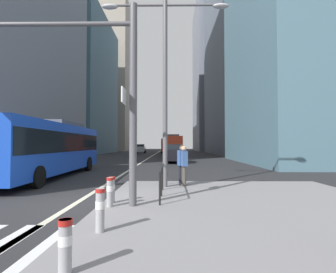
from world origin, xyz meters
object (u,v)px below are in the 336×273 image
city_bus_red_distant (167,145)px  bollard_back (112,188)px  car_oncoming_mid (141,149)px  bollard_front (65,243)px  city_bus_red_receding (172,145)px  street_lamp_post (165,66)px  bollard_right (110,190)px  pedestrian_far (184,163)px  bollard_left (100,208)px  car_receding_near (173,153)px  city_bus_blue_oncoming (49,146)px  traffic_signal_gantry (59,71)px  pedestrian_walking (182,163)px

city_bus_red_distant → bollard_back: bearing=-91.1°
car_oncoming_mid → bollard_front: car_oncoming_mid is taller
city_bus_red_receding → street_lamp_post: 30.40m
city_bus_red_distant → bollard_front: size_ratio=15.13×
bollard_right → pedestrian_far: size_ratio=0.48×
bollard_left → pedestrian_far: size_ratio=0.51×
car_receding_near → bollard_right: size_ratio=5.51×
city_bus_red_distant → city_bus_blue_oncoming: bearing=-98.4°
bollard_left → city_bus_red_distant: bearing=89.3°
city_bus_red_receding → city_bus_red_distant: bearing=93.4°
car_receding_near → traffic_signal_gantry: traffic_signal_gantry is taller
city_bus_red_distant → bollard_front: city_bus_red_distant is taller
city_bus_blue_oncoming → pedestrian_far: 8.72m
city_bus_blue_oncoming → pedestrian_walking: (7.68, -3.77, -0.69)m
car_receding_near → bollard_front: bearing=-94.2°
pedestrian_walking → car_receding_near: bearing=90.9°
city_bus_red_distant → bollard_front: (-0.66, -54.81, -1.26)m
city_bus_blue_oncoming → city_bus_red_receding: (7.40, 26.00, -0.00)m
city_bus_red_receding → street_lamp_post: street_lamp_post is taller
bollard_right → bollard_back: bearing=96.1°
car_oncoming_mid → bollard_front: bearing=-84.5°
car_oncoming_mid → bollard_right: (4.84, -49.14, -0.37)m
street_lamp_post → pedestrian_far: bearing=17.7°
traffic_signal_gantry → bollard_back: (1.50, 0.37, -3.54)m
bollard_left → bollard_right: bearing=98.2°
city_bus_red_distant → traffic_signal_gantry: size_ratio=1.74×
city_bus_blue_oncoming → bollard_left: size_ratio=13.36×
bollard_back → traffic_signal_gantry: bearing=-166.0°
city_bus_blue_oncoming → bollard_left: city_bus_blue_oncoming is taller
traffic_signal_gantry → pedestrian_far: bearing=43.1°
traffic_signal_gantry → street_lamp_post: 4.70m
traffic_signal_gantry → pedestrian_far: (3.88, 3.63, -3.02)m
bollard_back → pedestrian_far: (2.38, 3.25, 0.52)m
street_lamp_post → pedestrian_far: street_lamp_post is taller
city_bus_red_distant → car_receding_near: bearing=-88.1°
city_bus_blue_oncoming → bollard_back: 9.06m
city_bus_red_receding → bollard_front: size_ratio=15.60×
city_bus_red_receding → bollard_left: (-1.67, -35.81, -1.19)m
car_oncoming_mid → traffic_signal_gantry: bearing=-86.2°
car_oncoming_mid → bollard_back: (4.79, -48.66, -0.39)m
pedestrian_walking → city_bus_blue_oncoming: bearing=153.8°
bollard_front → bollard_right: (-0.30, 3.85, 0.04)m
car_oncoming_mid → car_receding_near: bearing=-76.9°
car_receding_near → street_lamp_post: bearing=-91.8°
traffic_signal_gantry → bollard_left: size_ratio=7.39×
city_bus_blue_oncoming → pedestrian_walking: bearing=-26.2°
city_bus_red_receding → bollard_right: bearing=-93.4°
city_bus_red_receding → city_bus_red_distant: size_ratio=1.03×
city_bus_red_distant → bollard_left: bearing=-90.7°
car_receding_near → pedestrian_far: 15.89m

